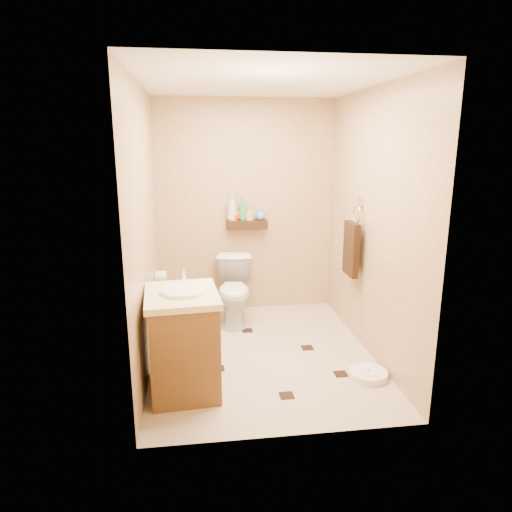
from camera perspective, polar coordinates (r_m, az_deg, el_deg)
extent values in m
plane|color=tan|center=(4.37, 0.71, -12.07)|extent=(2.50, 2.50, 0.00)
cube|color=tan|center=(5.21, -1.27, 6.05)|extent=(2.00, 0.04, 2.40)
cube|color=tan|center=(2.79, 4.52, -0.98)|extent=(2.00, 0.04, 2.40)
cube|color=tan|center=(3.97, -13.69, 3.16)|extent=(0.04, 2.50, 2.40)
cube|color=tan|center=(4.25, 14.24, 3.82)|extent=(0.04, 2.50, 2.40)
cube|color=white|center=(3.96, 0.82, 20.97)|extent=(2.00, 2.50, 0.02)
cube|color=#321B0D|center=(5.16, -1.16, 3.95)|extent=(0.46, 0.14, 0.10)
cube|color=black|center=(4.11, -4.77, -13.82)|extent=(0.11, 0.11, 0.01)
cube|color=black|center=(4.50, 6.42, -11.32)|extent=(0.11, 0.11, 0.01)
cube|color=black|center=(3.72, 3.84, -17.00)|extent=(0.11, 0.11, 0.01)
cube|color=black|center=(4.79, -6.05, -9.67)|extent=(0.11, 0.11, 0.01)
cube|color=black|center=(4.08, 10.54, -14.29)|extent=(0.11, 0.11, 0.01)
cube|color=black|center=(4.85, -1.10, -9.28)|extent=(0.11, 0.11, 0.01)
imported|color=white|center=(4.98, -2.72, -4.35)|extent=(0.45, 0.72, 0.70)
cube|color=brown|center=(3.68, -9.05, -10.89)|extent=(0.56, 0.67, 0.76)
cube|color=beige|center=(3.53, -9.31, -4.89)|extent=(0.60, 0.71, 0.05)
cylinder|color=white|center=(3.52, -9.00, -4.43)|extent=(0.35, 0.35, 0.05)
cylinder|color=silver|center=(3.70, -8.98, -2.45)|extent=(0.03, 0.03, 0.12)
cylinder|color=white|center=(4.06, 13.84, -14.17)|extent=(0.37, 0.37, 0.06)
cylinder|color=white|center=(4.05, 13.86, -13.77)|extent=(0.19, 0.19, 0.01)
cylinder|color=#1B6C64|center=(5.01, -10.01, -8.07)|extent=(0.10, 0.10, 0.11)
cylinder|color=white|center=(4.94, -10.10, -5.90)|extent=(0.02, 0.02, 0.31)
sphere|color=white|center=(4.90, -10.18, -4.29)|extent=(0.07, 0.07, 0.07)
cube|color=silver|center=(4.45, 13.01, 6.68)|extent=(0.03, 0.06, 0.08)
torus|color=silver|center=(4.45, 12.50, 5.15)|extent=(0.02, 0.19, 0.19)
cube|color=black|center=(4.50, 11.80, 0.87)|extent=(0.06, 0.30, 0.52)
cylinder|color=white|center=(4.73, -11.78, -2.49)|extent=(0.11, 0.11, 0.11)
cylinder|color=silver|center=(4.72, -12.30, -1.81)|extent=(0.04, 0.02, 0.02)
imported|color=beige|center=(5.12, -3.02, 6.04)|extent=(0.12, 0.12, 0.29)
imported|color=yellow|center=(5.13, -2.65, 5.29)|extent=(0.10, 0.10, 0.15)
imported|color=red|center=(5.13, -2.61, 5.23)|extent=(0.13, 0.13, 0.14)
imported|color=#309147|center=(5.13, -1.63, 5.88)|extent=(0.12, 0.12, 0.25)
imported|color=#E09B4A|center=(5.15, -0.91, 5.35)|extent=(0.08, 0.08, 0.15)
imported|color=#5589D5|center=(5.16, 0.56, 5.30)|extent=(0.13, 0.13, 0.14)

